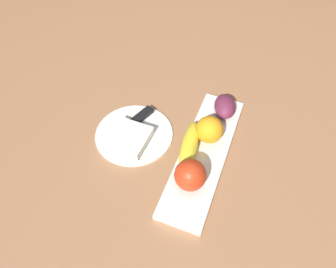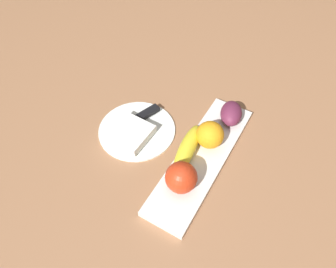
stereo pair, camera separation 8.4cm
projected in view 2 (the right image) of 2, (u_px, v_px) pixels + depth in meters
ground_plane at (203, 172)px, 0.82m from camera, size 2.40×2.40×0.00m
fruit_tray at (202, 159)px, 0.84m from camera, size 0.43×0.12×0.02m
apple at (181, 177)px, 0.75m from camera, size 0.08×0.08×0.08m
banana at (187, 149)px, 0.82m from camera, size 0.17×0.07×0.04m
orange_near_apple at (210, 135)px, 0.83m from camera, size 0.07×0.07×0.07m
grape_bunch at (231, 113)px, 0.89m from camera, size 0.10×0.08×0.05m
dinner_plate at (137, 129)px, 0.91m from camera, size 0.22×0.22×0.01m
folded_napkin at (131, 132)px, 0.88m from camera, size 0.11×0.11×0.02m
knife at (141, 117)px, 0.92m from camera, size 0.18×0.08×0.01m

